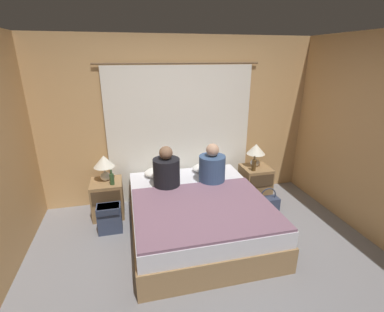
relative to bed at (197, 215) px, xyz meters
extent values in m
plane|color=gray|center=(0.00, -0.67, -0.25)|extent=(16.00, 16.00, 0.00)
cube|color=tan|center=(0.00, 1.11, 1.00)|extent=(4.28, 0.06, 2.50)
cube|color=white|center=(0.00, 1.04, 0.79)|extent=(2.22, 0.02, 2.09)
cylinder|color=brown|center=(0.00, 1.04, 1.85)|extent=(2.42, 0.02, 0.02)
cube|color=#99754C|center=(0.00, 0.00, -0.10)|extent=(1.67, 1.98, 0.31)
cube|color=silver|center=(0.00, 0.00, 0.16)|extent=(1.63, 1.94, 0.20)
cube|color=#937047|center=(-1.16, 0.71, 0.01)|extent=(0.43, 0.43, 0.53)
cube|color=#4C3823|center=(-1.16, 0.49, 0.14)|extent=(0.38, 0.02, 0.19)
cube|color=#937047|center=(1.16, 0.71, 0.01)|extent=(0.43, 0.43, 0.53)
cube|color=#4C3823|center=(1.16, 0.49, 0.14)|extent=(0.38, 0.02, 0.19)
ellipsoid|color=silver|center=(-1.16, 0.77, 0.34)|extent=(0.15, 0.15, 0.12)
cylinder|color=#B2A893|center=(-1.16, 0.77, 0.44)|extent=(0.02, 0.02, 0.09)
cone|color=silver|center=(-1.16, 0.77, 0.57)|extent=(0.29, 0.29, 0.16)
ellipsoid|color=silver|center=(1.16, 0.77, 0.34)|extent=(0.15, 0.15, 0.12)
cylinder|color=#B2A893|center=(1.16, 0.77, 0.44)|extent=(0.02, 0.02, 0.09)
cone|color=silver|center=(1.16, 0.77, 0.57)|extent=(0.29, 0.29, 0.16)
ellipsoid|color=white|center=(-0.37, 0.77, 0.32)|extent=(0.48, 0.35, 0.12)
ellipsoid|color=white|center=(0.37, 0.77, 0.32)|extent=(0.48, 0.35, 0.12)
cube|color=slate|center=(0.00, -0.31, 0.28)|extent=(1.61, 1.31, 0.03)
cylinder|color=black|center=(-0.33, 0.39, 0.46)|extent=(0.36, 0.36, 0.40)
sphere|color=#846047|center=(-0.33, 0.39, 0.75)|extent=(0.18, 0.18, 0.18)
cylinder|color=#38517A|center=(0.31, 0.39, 0.46)|extent=(0.37, 0.37, 0.39)
sphere|color=tan|center=(0.31, 0.39, 0.74)|extent=(0.18, 0.18, 0.18)
cylinder|color=#2D4C28|center=(-1.06, 0.60, 0.35)|extent=(0.06, 0.06, 0.15)
cylinder|color=#2D4C28|center=(-1.06, 0.60, 0.46)|extent=(0.02, 0.02, 0.06)
cylinder|color=#513819|center=(1.05, 0.60, 0.36)|extent=(0.07, 0.07, 0.17)
cylinder|color=#513819|center=(1.05, 0.60, 0.48)|extent=(0.02, 0.02, 0.06)
cube|color=#333D56|center=(-1.12, 0.28, -0.06)|extent=(0.31, 0.19, 0.39)
cube|color=#283045|center=(-1.12, 0.26, 0.09)|extent=(0.28, 0.20, 0.08)
cube|color=#333D56|center=(1.16, 0.28, -0.15)|extent=(0.34, 0.17, 0.20)
torus|color=#2B3449|center=(1.16, 0.28, -0.01)|extent=(0.25, 0.02, 0.25)
camera|label=1|loc=(-0.81, -3.05, 1.95)|focal=26.00mm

